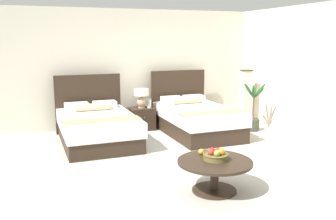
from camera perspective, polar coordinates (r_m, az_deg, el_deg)
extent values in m
cube|color=#B8B4AA|center=(6.15, 1.34, -8.02)|extent=(9.47, 9.25, 0.02)
cube|color=silver|center=(8.54, -5.51, 6.43)|extent=(9.47, 0.12, 2.64)
cube|color=beige|center=(7.73, 21.09, 5.28)|extent=(0.12, 4.85, 2.64)
cube|color=#312319|center=(7.23, -10.75, -4.03)|extent=(1.36, 2.00, 0.28)
cube|color=white|center=(7.17, -10.83, -1.87)|extent=(1.40, 2.04, 0.27)
cube|color=#312319|center=(8.11, -12.19, 1.00)|extent=(1.40, 0.09, 1.24)
cube|color=white|center=(7.79, -13.95, 0.57)|extent=(0.48, 0.31, 0.14)
cube|color=white|center=(7.88, -9.78, 0.85)|extent=(0.48, 0.31, 0.14)
cylinder|color=#CDB491|center=(7.59, -11.56, 0.45)|extent=(0.73, 0.17, 0.15)
cube|color=gray|center=(6.68, -10.12, -1.54)|extent=(1.38, 0.41, 0.01)
cube|color=#312319|center=(7.81, 4.56, -2.61)|extent=(1.30, 2.09, 0.32)
cube|color=white|center=(7.75, 4.59, -0.55)|extent=(1.34, 2.13, 0.25)
cube|color=#312319|center=(8.67, 1.57, 1.96)|extent=(1.33, 0.09, 1.27)
cube|color=white|center=(8.30, 0.59, 1.62)|extent=(0.46, 0.31, 0.14)
cube|color=white|center=(8.52, 4.02, 1.83)|extent=(0.46, 0.31, 0.14)
cylinder|color=#CDB491|center=(8.19, 3.00, 1.51)|extent=(0.69, 0.17, 0.15)
cube|color=gray|center=(7.21, 6.64, -0.41)|extent=(1.32, 0.41, 0.01)
cube|color=#312319|center=(8.19, -4.04, -1.37)|extent=(0.53, 0.39, 0.49)
sphere|color=tan|center=(7.98, -3.65, -1.15)|extent=(0.02, 0.02, 0.02)
cylinder|color=tan|center=(8.16, -4.11, 0.41)|extent=(0.15, 0.15, 0.02)
ellipsoid|color=tan|center=(8.14, -4.12, 1.23)|extent=(0.20, 0.20, 0.22)
cylinder|color=#99844C|center=(8.12, -4.13, 2.13)|extent=(0.02, 0.02, 0.04)
cylinder|color=#F1E2CC|center=(8.10, -4.14, 2.78)|extent=(0.32, 0.32, 0.15)
cylinder|color=silver|center=(8.13, -2.92, 1.01)|extent=(0.09, 0.09, 0.19)
torus|color=silver|center=(8.11, -2.92, 1.73)|extent=(0.09, 0.09, 0.01)
cylinder|color=#312319|center=(5.05, 7.15, -12.21)|extent=(0.59, 0.59, 0.02)
cylinder|color=#312319|center=(4.98, 7.20, -10.27)|extent=(0.11, 0.11, 0.39)
cylinder|color=#312319|center=(4.90, 7.26, -7.95)|extent=(0.98, 0.98, 0.04)
cylinder|color=brown|center=(4.92, 7.38, -7.22)|extent=(0.32, 0.32, 0.08)
torus|color=brown|center=(4.91, 7.39, -6.80)|extent=(0.34, 0.34, 0.02)
sphere|color=#93AC48|center=(4.83, 7.56, -6.67)|extent=(0.08, 0.08, 0.08)
sphere|color=orange|center=(4.89, 8.24, -6.41)|extent=(0.09, 0.09, 0.09)
sphere|color=red|center=(4.96, 7.75, -6.21)|extent=(0.08, 0.08, 0.08)
sphere|color=red|center=(4.94, 6.79, -6.23)|extent=(0.08, 0.08, 0.08)
sphere|color=#B73621|center=(4.86, 6.65, -6.51)|extent=(0.08, 0.08, 0.08)
sphere|color=gold|center=(5.11, 5.16, -6.44)|extent=(0.08, 0.08, 0.08)
cube|color=#3B2F18|center=(8.92, 11.75, -2.06)|extent=(0.22, 0.22, 0.03)
cube|color=silver|center=(8.80, 11.91, 1.95)|extent=(0.18, 0.18, 1.23)
cube|color=#3B2F18|center=(8.73, 12.08, 6.02)|extent=(0.22, 0.22, 0.02)
cylinder|color=#383F32|center=(8.32, 12.95, -2.24)|extent=(0.29, 0.29, 0.26)
cylinder|color=brown|center=(8.25, 13.06, 0.24)|extent=(0.04, 0.04, 0.48)
ellipsoid|color=#2E602F|center=(8.24, 13.87, 2.60)|extent=(0.27, 0.09, 0.25)
ellipsoid|color=#2E602F|center=(8.32, 13.28, 2.98)|extent=(0.22, 0.26, 0.35)
ellipsoid|color=#2E602F|center=(8.26, 12.47, 2.95)|extent=(0.14, 0.29, 0.33)
ellipsoid|color=#2E602F|center=(8.13, 12.43, 2.95)|extent=(0.29, 0.08, 0.36)
ellipsoid|color=#2E602F|center=(8.06, 13.07, 2.79)|extent=(0.21, 0.26, 0.36)
ellipsoid|color=#2E602F|center=(8.14, 13.99, 2.93)|extent=(0.20, 0.26, 0.38)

